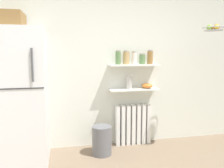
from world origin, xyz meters
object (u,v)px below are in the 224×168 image
object	(u,v)px
storage_jar_3	(142,59)
vase	(129,82)
storage_jar_2	(134,58)
shelf_bowl	(147,86)
refrigerator	(19,94)
storage_jar_1	(126,58)
storage_jar_4	(150,57)
hanging_fruit_basket	(214,28)
storage_jar_0	(118,57)
trash_bin	(102,140)
radiator	(133,124)

from	to	relation	value
storage_jar_3	vase	size ratio (longest dim) A/B	0.80
storage_jar_2	shelf_bowl	size ratio (longest dim) A/B	1.14
refrigerator	storage_jar_1	size ratio (longest dim) A/B	9.41
storage_jar_4	hanging_fruit_basket	xyz separation A→B (m)	(0.76, -0.49, 0.42)
vase	shelf_bowl	xyz separation A→B (m)	(0.31, 0.00, -0.07)
storage_jar_4	hanging_fruit_basket	distance (m)	0.99
storage_jar_2	storage_jar_3	distance (m)	0.13
storage_jar_0	storage_jar_4	xyz separation A→B (m)	(0.52, -0.00, 0.00)
storage_jar_4	shelf_bowl	xyz separation A→B (m)	(-0.04, 0.00, -0.46)
storage_jar_1	hanging_fruit_basket	xyz separation A→B (m)	(1.15, -0.49, 0.42)
vase	refrigerator	bearing A→B (deg)	-172.04
storage_jar_2	vase	bearing A→B (deg)	180.00
storage_jar_1	hanging_fruit_basket	size ratio (longest dim) A/B	0.68
storage_jar_1	shelf_bowl	distance (m)	0.57
storage_jar_1	shelf_bowl	world-z (taller)	storage_jar_1
storage_jar_2	trash_bin	size ratio (longest dim) A/B	0.47
vase	hanging_fruit_basket	world-z (taller)	hanging_fruit_basket
storage_jar_0	vase	size ratio (longest dim) A/B	1.04
refrigerator	storage_jar_1	xyz separation A→B (m)	(1.55, 0.22, 0.47)
trash_bin	hanging_fruit_basket	distance (m)	2.28
refrigerator	shelf_bowl	bearing A→B (deg)	6.69
refrigerator	trash_bin	distance (m)	1.33
storage_jar_1	trash_bin	distance (m)	1.30
storage_jar_4	storage_jar_3	bearing A→B (deg)	180.00
shelf_bowl	storage_jar_4	bearing A→B (deg)	0.00
storage_jar_3	hanging_fruit_basket	bearing A→B (deg)	-28.80
storage_jar_0	storage_jar_1	size ratio (longest dim) A/B	1.02
storage_jar_0	shelf_bowl	bearing A→B (deg)	-0.00
storage_jar_2	refrigerator	bearing A→B (deg)	-172.43
radiator	storage_jar_0	distance (m)	1.12
radiator	hanging_fruit_basket	xyz separation A→B (m)	(1.02, -0.52, 1.51)
storage_jar_0	storage_jar_4	world-z (taller)	storage_jar_4
shelf_bowl	hanging_fruit_basket	xyz separation A→B (m)	(0.79, -0.49, 0.88)
storage_jar_2	storage_jar_4	distance (m)	0.26
refrigerator	vase	distance (m)	1.61
trash_bin	radiator	bearing A→B (deg)	27.01
radiator	storage_jar_3	xyz separation A→B (m)	(0.13, -0.03, 1.07)
storage_jar_1	storage_jar_3	world-z (taller)	storage_jar_1
storage_jar_3	storage_jar_4	distance (m)	0.13
radiator	shelf_bowl	world-z (taller)	shelf_bowl
vase	radiator	bearing A→B (deg)	19.85
storage_jar_0	storage_jar_3	world-z (taller)	storage_jar_0
storage_jar_2	trash_bin	xyz separation A→B (m)	(-0.56, -0.26, -1.20)
refrigerator	shelf_bowl	size ratio (longest dim) A/B	11.39
storage_jar_1	vase	distance (m)	0.39
storage_jar_1	storage_jar_3	size ratio (longest dim) A/B	1.27
hanging_fruit_basket	storage_jar_0	bearing A→B (deg)	159.12
storage_jar_2	vase	world-z (taller)	storage_jar_2
storage_jar_1	shelf_bowl	xyz separation A→B (m)	(0.35, 0.00, -0.45)
vase	shelf_bowl	bearing A→B (deg)	0.00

